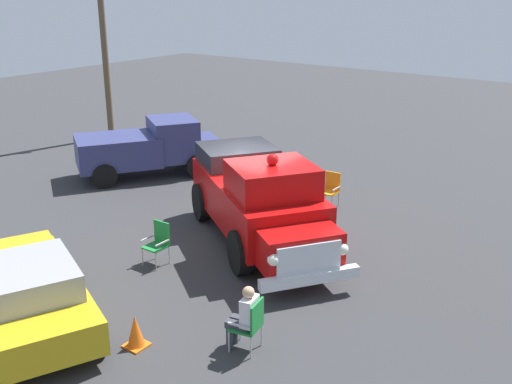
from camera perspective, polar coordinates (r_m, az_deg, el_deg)
name	(u,v)px	position (r m, az deg, el deg)	size (l,w,h in m)	color
ground_plane	(249,232)	(16.18, -0.65, -3.80)	(60.00, 60.00, 0.00)	#333335
vintage_fire_truck	(259,198)	(15.16, 0.29, -0.56)	(6.14, 5.14, 2.59)	black
classic_hot_rod	(29,292)	(12.46, -20.61, -8.80)	(4.74, 3.45, 1.46)	black
parked_pickup	(148,147)	(20.97, -10.16, 4.22)	(4.13, 5.00, 1.90)	black
lawn_chair_near_truck	(251,322)	(11.04, -0.46, -12.20)	(0.58, 0.59, 1.02)	#B7BABF
lawn_chair_by_car	(159,240)	(14.43, -9.18, -4.49)	(0.52, 0.51, 1.02)	#B7BABF
lawn_chair_spare	(331,187)	(17.97, 7.09, 0.48)	(0.54, 0.52, 1.02)	#B7BABF
spectator_seated	(245,315)	(11.03, -1.09, -11.57)	(0.59, 0.47, 1.29)	#383842
spectator_standing	(254,167)	(18.47, -0.16, 2.38)	(0.62, 0.41, 1.68)	#2D334C
utility_pole	(104,46)	(26.09, -14.13, 13.23)	(0.97, 1.53, 7.36)	brown
traffic_cone	(136,332)	(11.52, -11.31, -12.81)	(0.40, 0.40, 0.64)	orange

